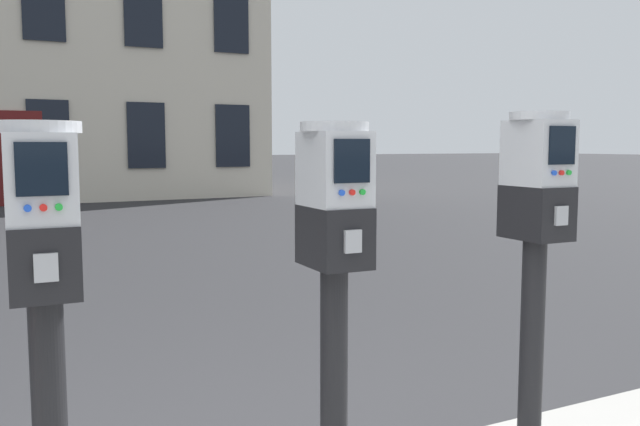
{
  "coord_description": "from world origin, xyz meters",
  "views": [
    {
      "loc": [
        -0.72,
        -1.97,
        1.35
      ],
      "look_at": [
        0.27,
        -0.0,
        1.13
      ],
      "focal_mm": 37.63,
      "sensor_mm": 36.0,
      "label": 1
    }
  ],
  "objects": [
    {
      "name": "parking_meter_twin_adjacent",
      "position": [
        0.27,
        -0.11,
        1.03
      ],
      "size": [
        0.22,
        0.26,
        1.28
      ],
      "rotation": [
        0.0,
        0.0,
        -1.6
      ],
      "color": "black",
      "rests_on": "sidewalk_slab"
    },
    {
      "name": "parking_meter_near_kerb",
      "position": [
        -0.59,
        -0.11,
        1.02
      ],
      "size": [
        0.22,
        0.26,
        1.27
      ],
      "rotation": [
        0.0,
        0.0,
        -1.6
      ],
      "color": "black",
      "rests_on": "sidewalk_slab"
    },
    {
      "name": "parking_meter_end_of_row",
      "position": [
        1.13,
        -0.11,
        1.06
      ],
      "size": [
        0.22,
        0.26,
        1.33
      ],
      "rotation": [
        0.0,
        0.0,
        -1.6
      ],
      "color": "black",
      "rests_on": "sidewalk_slab"
    }
  ]
}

